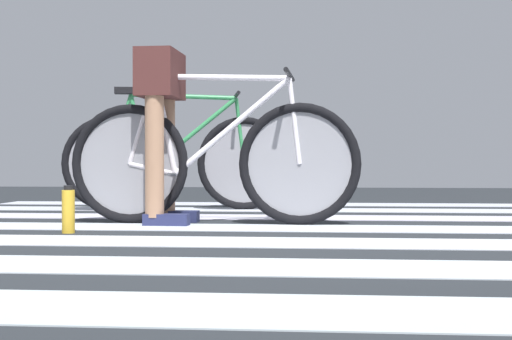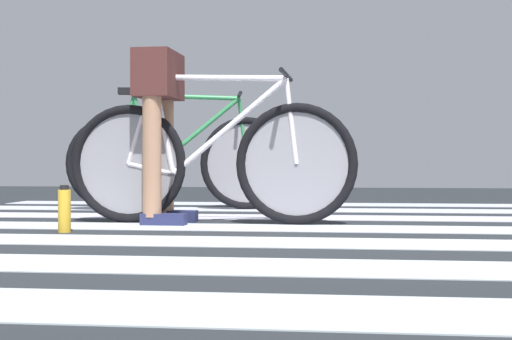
# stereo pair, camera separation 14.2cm
# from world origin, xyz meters

# --- Properties ---
(ground) EXTENTS (18.00, 14.00, 0.02)m
(ground) POSITION_xyz_m (0.00, 0.00, 0.01)
(ground) COLOR #24282C
(crosswalk_markings) EXTENTS (5.49, 5.76, 0.00)m
(crosswalk_markings) POSITION_xyz_m (-0.01, 0.17, 0.02)
(crosswalk_markings) COLOR silver
(crosswalk_markings) RESTS_ON ground
(bicycle_1_of_2) EXTENTS (1.74, 0.52, 0.93)m
(bicycle_1_of_2) POSITION_xyz_m (-0.30, 0.76, 0.41)
(bicycle_1_of_2) COLOR black
(bicycle_1_of_2) RESTS_ON ground
(cyclist_1_of_2) EXTENTS (0.32, 0.42, 1.03)m
(cyclist_1_of_2) POSITION_xyz_m (-0.61, 0.77, 0.69)
(cyclist_1_of_2) COLOR #A87A5B
(cyclist_1_of_2) RESTS_ON ground
(bicycle_2_of_2) EXTENTS (1.72, 0.55, 0.93)m
(bicycle_2_of_2) POSITION_xyz_m (-0.76, 2.00, 0.41)
(bicycle_2_of_2) COLOR black
(bicycle_2_of_2) RESTS_ON ground
(water_bottle) EXTENTS (0.07, 0.07, 0.25)m
(water_bottle) POSITION_xyz_m (-0.97, 0.16, 0.14)
(water_bottle) COLOR gold
(water_bottle) RESTS_ON ground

